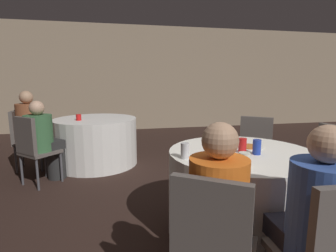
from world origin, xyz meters
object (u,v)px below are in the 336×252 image
(table_far, at_px, (96,141))
(person_floral_shirt, at_px, (34,130))
(chair_near_northeast, at_px, (254,148))
(chair_far_west, at_px, (23,135))
(person_blue_shirt, at_px, (309,227))
(person_green_jacket, at_px, (45,141))
(soda_can_silver, at_px, (185,151))
(chair_near_east, at_px, (327,162))
(table_near, at_px, (240,193))
(pizza_plate_near, at_px, (250,147))
(soda_can_red, at_px, (242,145))
(person_orange_shirt, at_px, (220,221))
(soda_can_blue, at_px, (257,147))
(chair_far_southwest, at_px, (33,145))
(chair_near_south, at_px, (332,252))
(chair_near_southwest, at_px, (213,243))

(table_far, relative_size, person_floral_shirt, 1.09)
(table_far, bearing_deg, chair_near_northeast, -36.89)
(chair_far_west, height_order, person_blue_shirt, person_blue_shirt)
(chair_near_northeast, relative_size, person_blue_shirt, 0.80)
(chair_near_northeast, height_order, person_green_jacket, person_green_jacket)
(chair_near_northeast, relative_size, soda_can_silver, 7.41)
(chair_near_east, bearing_deg, person_floral_shirt, 48.41)
(person_blue_shirt, bearing_deg, table_near, 90.00)
(person_floral_shirt, bearing_deg, pizza_plate_near, 45.23)
(table_near, height_order, soda_can_red, soda_can_red)
(chair_near_east, height_order, person_green_jacket, person_green_jacket)
(chair_far_west, relative_size, person_orange_shirt, 0.79)
(person_floral_shirt, bearing_deg, person_orange_shirt, 28.00)
(soda_can_silver, relative_size, soda_can_blue, 1.00)
(person_floral_shirt, distance_m, soda_can_blue, 3.32)
(chair_far_southwest, relative_size, person_green_jacket, 0.83)
(person_orange_shirt, xyz_separation_m, soda_can_blue, (0.57, 0.61, 0.24))
(person_blue_shirt, relative_size, person_green_jacket, 1.04)
(chair_near_south, bearing_deg, chair_far_west, 128.73)
(table_near, xyz_separation_m, chair_near_southwest, (-0.59, -0.85, 0.16))
(chair_near_east, xyz_separation_m, person_blue_shirt, (-1.07, -1.03, 0.03))
(person_floral_shirt, xyz_separation_m, soda_can_blue, (2.32, -2.37, 0.21))
(chair_far_southwest, distance_m, person_orange_shirt, 2.73)
(chair_near_northeast, xyz_separation_m, chair_far_west, (-3.02, 1.42, 0.00))
(table_far, bearing_deg, soda_can_silver, -71.23)
(table_near, xyz_separation_m, person_orange_shirt, (-0.49, -0.71, 0.19))
(chair_near_southwest, height_order, person_orange_shirt, person_orange_shirt)
(chair_near_northeast, relative_size, chair_near_east, 1.00)
(person_green_jacket, xyz_separation_m, soda_can_blue, (2.03, -1.75, 0.25))
(person_blue_shirt, height_order, person_green_jacket, person_blue_shirt)
(table_near, height_order, chair_near_northeast, chair_near_northeast)
(table_far, height_order, person_blue_shirt, person_blue_shirt)
(table_near, xyz_separation_m, table_far, (-1.34, 2.30, 0.00))
(table_far, relative_size, person_blue_shirt, 1.14)
(table_near, distance_m, person_orange_shirt, 0.89)
(person_orange_shirt, bearing_deg, chair_near_northeast, 89.11)
(soda_can_red, xyz_separation_m, soda_can_blue, (0.09, -0.07, 0.00))
(chair_far_west, relative_size, soda_can_silver, 7.41)
(person_green_jacket, xyz_separation_m, soda_can_red, (1.94, -1.67, 0.25))
(chair_near_south, height_order, chair_far_west, same)
(person_orange_shirt, relative_size, soda_can_blue, 9.32)
(soda_can_red, height_order, soda_can_blue, same)
(person_floral_shirt, bearing_deg, chair_near_southwest, 25.50)
(table_far, xyz_separation_m, chair_near_east, (2.36, -2.14, 0.16))
(chair_near_east, relative_size, soda_can_blue, 7.41)
(person_green_jacket, bearing_deg, chair_far_southwest, -90.00)
(soda_can_silver, bearing_deg, chair_near_southwest, -94.85)
(soda_can_red, relative_size, soda_can_blue, 1.00)
(person_orange_shirt, distance_m, soda_can_silver, 0.67)
(chair_far_southwest, xyz_separation_m, chair_far_west, (-0.34, 0.73, 0.00))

